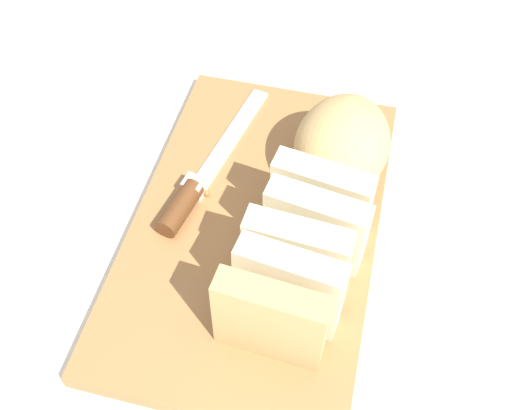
% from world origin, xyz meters
% --- Properties ---
extents(ground_plane, '(3.00, 3.00, 0.00)m').
position_xyz_m(ground_plane, '(0.00, 0.00, 0.00)').
color(ground_plane, silver).
extents(cutting_board, '(0.45, 0.28, 0.02)m').
position_xyz_m(cutting_board, '(0.00, 0.00, 0.01)').
color(cutting_board, '#9E6B3D').
rests_on(cutting_board, ground_plane).
extents(bread_loaf, '(0.32, 0.15, 0.10)m').
position_xyz_m(bread_loaf, '(-0.01, 0.07, 0.07)').
color(bread_loaf, tan).
rests_on(bread_loaf, cutting_board).
extents(bread_knife, '(0.25, 0.08, 0.03)m').
position_xyz_m(bread_knife, '(-0.02, -0.08, 0.03)').
color(bread_knife, silver).
rests_on(bread_knife, cutting_board).
extents(crumb_near_knife, '(0.00, 0.00, 0.00)m').
position_xyz_m(crumb_near_knife, '(-0.05, 0.04, 0.02)').
color(crumb_near_knife, '#996633').
rests_on(crumb_near_knife, cutting_board).
extents(crumb_near_loaf, '(0.01, 0.01, 0.01)m').
position_xyz_m(crumb_near_loaf, '(-0.02, -0.06, 0.02)').
color(crumb_near_loaf, '#996633').
rests_on(crumb_near_loaf, cutting_board).
extents(crumb_stray_left, '(0.01, 0.01, 0.01)m').
position_xyz_m(crumb_stray_left, '(-0.01, -0.01, 0.02)').
color(crumb_stray_left, '#996633').
rests_on(crumb_stray_left, cutting_board).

